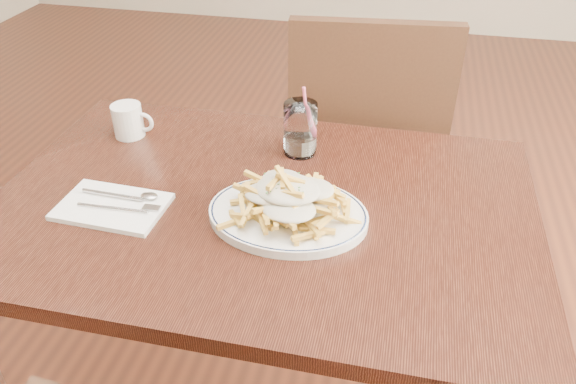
% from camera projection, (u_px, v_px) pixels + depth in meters
% --- Properties ---
extents(table, '(1.20, 0.80, 0.75)m').
position_uv_depth(table, '(263.00, 228.00, 1.30)').
color(table, black).
rests_on(table, ground).
extents(chair_far, '(0.51, 0.51, 1.01)m').
position_uv_depth(chair_far, '(365.00, 144.00, 1.81)').
color(chair_far, black).
rests_on(chair_far, ground).
extents(fries_plate, '(0.40, 0.37, 0.02)m').
position_uv_depth(fries_plate, '(288.00, 214.00, 1.19)').
color(fries_plate, white).
rests_on(fries_plate, table).
extents(loaded_fries, '(0.27, 0.21, 0.08)m').
position_uv_depth(loaded_fries, '(288.00, 195.00, 1.16)').
color(loaded_fries, gold).
rests_on(loaded_fries, fries_plate).
extents(napkin, '(0.24, 0.16, 0.01)m').
position_uv_depth(napkin, '(112.00, 207.00, 1.22)').
color(napkin, white).
rests_on(napkin, table).
extents(cutlery, '(0.20, 0.07, 0.01)m').
position_uv_depth(cutlery, '(113.00, 202.00, 1.22)').
color(cutlery, silver).
rests_on(cutlery, napkin).
extents(water_glass, '(0.08, 0.08, 0.18)m').
position_uv_depth(water_glass, '(300.00, 132.00, 1.39)').
color(water_glass, white).
rests_on(water_glass, table).
extents(coffee_mug, '(0.11, 0.08, 0.09)m').
position_uv_depth(coffee_mug, '(129.00, 121.00, 1.47)').
color(coffee_mug, white).
rests_on(coffee_mug, table).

